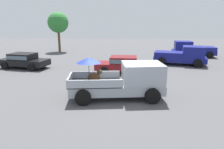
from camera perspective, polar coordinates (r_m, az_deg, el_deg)
ground_plane at (r=11.49m, az=1.23°, el=-6.31°), size 80.00×80.00×0.00m
pickup_truck_main at (r=11.23m, az=3.36°, el=-1.60°), size 5.21×2.67×2.24m
pickup_truck_red at (r=26.25m, az=21.08°, el=6.51°), size 4.99×2.66×1.80m
pickup_truck_far at (r=21.00m, az=18.70°, el=4.94°), size 5.10×3.09×1.80m
parked_sedan_near at (r=16.76m, az=2.97°, el=2.98°), size 4.41×2.20×1.33m
parked_sedan_far at (r=20.04m, az=-23.14°, el=3.73°), size 4.58×2.65×1.33m
tree_by_lot at (r=29.61m, az=-14.63°, el=13.63°), size 2.77×2.77×5.29m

